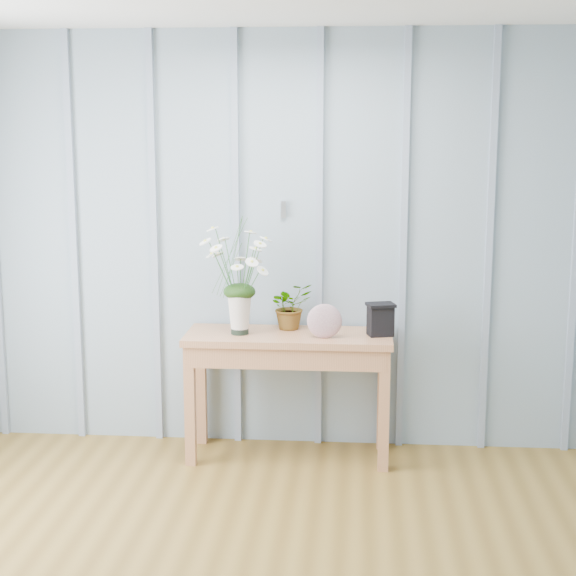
# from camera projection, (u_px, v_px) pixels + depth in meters

# --- Properties ---
(room_shell) EXTENTS (4.00, 4.50, 2.50)m
(room_shell) POSITION_uv_depth(u_px,v_px,m) (249.00, 116.00, 3.85)
(room_shell) COLOR #8C9FAE
(room_shell) RESTS_ON ground
(sideboard) EXTENTS (1.20, 0.45, 0.75)m
(sideboard) POSITION_uv_depth(u_px,v_px,m) (289.00, 353.00, 5.15)
(sideboard) COLOR #B0724B
(sideboard) RESTS_ON ground
(daisy_vase) EXTENTS (0.46, 0.35, 0.65)m
(daisy_vase) POSITION_uv_depth(u_px,v_px,m) (239.00, 265.00, 5.05)
(daisy_vase) COLOR black
(daisy_vase) RESTS_ON sideboard
(spider_plant) EXTENTS (0.33, 0.31, 0.28)m
(spider_plant) POSITION_uv_depth(u_px,v_px,m) (290.00, 306.00, 5.23)
(spider_plant) COLOR #15330E
(spider_plant) RESTS_ON sideboard
(felt_disc_vessel) EXTENTS (0.20, 0.06, 0.20)m
(felt_disc_vessel) POSITION_uv_depth(u_px,v_px,m) (325.00, 321.00, 5.00)
(felt_disc_vessel) COLOR #7F405C
(felt_disc_vessel) RESTS_ON sideboard
(carved_box) EXTENTS (0.18, 0.16, 0.19)m
(carved_box) POSITION_uv_depth(u_px,v_px,m) (380.00, 319.00, 5.06)
(carved_box) COLOR black
(carved_box) RESTS_ON sideboard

